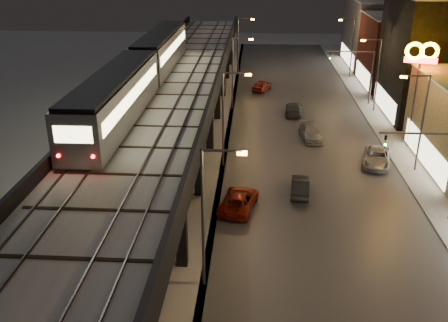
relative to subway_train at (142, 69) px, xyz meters
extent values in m
cube|color=#46474D|center=(16.00, 1.11, -8.45)|extent=(17.00, 120.00, 0.06)
cube|color=#9FA1A8|center=(26.00, 1.11, -8.41)|extent=(4.00, 120.00, 0.14)
cube|color=#9FA1A8|center=(2.50, 1.11, -8.45)|extent=(11.00, 120.00, 0.06)
cube|color=black|center=(2.50, -1.89, -2.68)|extent=(9.00, 100.00, 1.00)
cube|color=black|center=(2.50, -28.89, -3.33)|extent=(8.00, 0.60, 0.50)
cube|color=black|center=(-1.20, -18.89, -5.83)|extent=(0.70, 0.70, 5.30)
cube|color=black|center=(6.20, -18.89, -5.83)|extent=(0.70, 0.70, 5.30)
cube|color=black|center=(2.50, -18.89, -3.33)|extent=(8.00, 0.60, 0.50)
cube|color=black|center=(-1.20, -8.89, -5.83)|extent=(0.70, 0.70, 5.30)
cube|color=black|center=(6.20, -8.89, -5.83)|extent=(0.70, 0.70, 5.30)
cube|color=black|center=(2.50, -8.89, -3.33)|extent=(8.00, 0.60, 0.50)
cube|color=black|center=(-1.20, 1.11, -5.83)|extent=(0.70, 0.70, 5.30)
cube|color=black|center=(6.20, 1.11, -5.83)|extent=(0.70, 0.70, 5.30)
cube|color=black|center=(2.50, 1.11, -3.33)|extent=(8.00, 0.60, 0.50)
cube|color=black|center=(-1.20, 11.11, -5.83)|extent=(0.70, 0.70, 5.30)
cube|color=black|center=(6.20, 11.11, -5.83)|extent=(0.70, 0.70, 5.30)
cube|color=black|center=(2.50, 11.11, -3.33)|extent=(8.00, 0.60, 0.50)
cube|color=black|center=(-1.20, 21.11, -5.83)|extent=(0.70, 0.70, 5.30)
cube|color=black|center=(6.20, 21.11, -5.83)|extent=(0.70, 0.70, 5.30)
cube|color=black|center=(2.50, 21.11, -3.33)|extent=(8.00, 0.60, 0.50)
cube|color=black|center=(-1.20, 31.11, -5.83)|extent=(0.70, 0.70, 5.30)
cube|color=black|center=(6.20, 31.11, -5.83)|extent=(0.70, 0.70, 5.30)
cube|color=black|center=(2.50, 31.11, -3.33)|extent=(8.00, 0.60, 0.50)
cube|color=black|center=(-1.20, 41.11, -5.83)|extent=(0.70, 0.70, 5.30)
cube|color=black|center=(6.20, 41.11, -5.83)|extent=(0.70, 0.70, 5.30)
cube|color=black|center=(2.50, 41.11, -3.33)|extent=(8.00, 0.60, 0.50)
cube|color=#B2B7C1|center=(2.50, -1.89, -2.10)|extent=(8.40, 100.00, 0.16)
cube|color=#332D28|center=(-0.72, -1.89, -1.94)|extent=(0.08, 98.00, 0.16)
cube|color=#332D28|center=(0.72, -1.89, -1.94)|extent=(0.08, 98.00, 0.16)
cube|color=#332D28|center=(3.78, -1.89, -1.94)|extent=(0.08, 98.00, 0.16)
cube|color=#332D28|center=(5.22, -1.89, -1.94)|extent=(0.08, 98.00, 0.16)
cube|color=black|center=(2.50, -31.89, -1.99)|extent=(7.80, 0.24, 0.06)
cube|color=black|center=(2.50, -15.89, -1.99)|extent=(7.80, 0.24, 0.06)
cube|color=black|center=(2.50, 0.11, -1.99)|extent=(7.80, 0.24, 0.06)
cube|color=black|center=(2.50, 16.11, -1.99)|extent=(7.80, 0.24, 0.06)
cube|color=black|center=(2.50, 32.11, -1.99)|extent=(7.80, 0.24, 0.06)
cube|color=black|center=(6.85, -1.89, -1.63)|extent=(0.30, 100.00, 1.10)
cube|color=black|center=(-1.85, -1.89, -1.63)|extent=(0.30, 100.00, 1.10)
cube|color=beige|center=(26.45, -1.89, -6.88)|extent=(0.10, 12.00, 2.40)
cube|color=black|center=(32.50, 14.11, -1.48)|extent=(12.00, 13.00, 14.00)
cube|color=beige|center=(26.45, 14.11, -6.88)|extent=(0.10, 10.40, 2.40)
cube|color=#4B1714|center=(32.50, 28.11, -3.48)|extent=(12.00, 12.00, 10.00)
cube|color=beige|center=(26.45, 28.11, -6.88)|extent=(0.10, 9.60, 2.40)
cube|color=#B2B7C1|center=(32.50, 28.11, 1.60)|extent=(12.20, 12.20, 0.16)
cube|color=#494852|center=(32.50, 42.11, -2.98)|extent=(12.00, 16.00, 11.00)
cube|color=beige|center=(26.45, 42.11, -6.88)|extent=(0.10, 12.80, 2.40)
cylinder|color=#38383A|center=(7.80, -20.89, -3.98)|extent=(0.18, 0.18, 9.00)
cube|color=#38383A|center=(8.90, -20.89, 0.42)|extent=(2.20, 0.12, 0.12)
cube|color=orange|center=(10.00, -20.89, 0.30)|extent=(0.55, 0.28, 0.18)
cylinder|color=#38383A|center=(7.80, -2.89, -3.98)|extent=(0.18, 0.18, 9.00)
cube|color=#38383A|center=(8.90, -2.89, 0.42)|extent=(2.20, 0.12, 0.12)
cube|color=orange|center=(10.00, -2.89, 0.30)|extent=(0.55, 0.28, 0.18)
cylinder|color=#38383A|center=(25.50, -2.89, -3.98)|extent=(0.18, 0.18, 9.00)
cube|color=#38383A|center=(24.40, -2.89, 0.42)|extent=(2.20, 0.12, 0.12)
cube|color=orange|center=(23.30, -2.89, 0.30)|extent=(0.55, 0.28, 0.18)
cylinder|color=#38383A|center=(7.80, 15.11, -3.98)|extent=(0.18, 0.18, 9.00)
cube|color=#38383A|center=(8.90, 15.11, 0.42)|extent=(2.20, 0.12, 0.12)
cube|color=orange|center=(10.00, 15.11, 0.30)|extent=(0.55, 0.28, 0.18)
cylinder|color=#38383A|center=(25.50, 15.11, -3.98)|extent=(0.18, 0.18, 9.00)
cube|color=#38383A|center=(24.40, 15.11, 0.42)|extent=(2.20, 0.12, 0.12)
cube|color=orange|center=(23.30, 15.11, 0.30)|extent=(0.55, 0.28, 0.18)
cylinder|color=#38383A|center=(7.80, 33.11, -3.98)|extent=(0.18, 0.18, 9.00)
cube|color=#38383A|center=(8.90, 33.11, 0.42)|extent=(2.20, 0.12, 0.12)
cube|color=orange|center=(10.00, 33.11, 0.30)|extent=(0.55, 0.28, 0.18)
cylinder|color=#38383A|center=(25.50, 33.11, -3.98)|extent=(0.18, 0.18, 9.00)
cube|color=#38383A|center=(24.40, 33.11, 0.42)|extent=(2.20, 0.12, 0.12)
cube|color=orange|center=(23.30, 33.11, 0.30)|extent=(0.55, 0.28, 0.18)
cube|color=#38383A|center=(22.50, -11.89, -1.58)|extent=(6.00, 0.12, 0.12)
imported|color=black|center=(20.00, -11.89, -2.08)|extent=(0.20, 0.16, 1.00)
sphere|color=#0CFF26|center=(20.00, -12.04, -2.33)|extent=(0.18, 0.18, 0.18)
cylinder|color=#38383A|center=(25.50, 18.11, -4.98)|extent=(0.20, 0.20, 7.00)
cube|color=#38383A|center=(22.50, 18.11, -1.58)|extent=(6.00, 0.12, 0.12)
imported|color=black|center=(20.00, 18.11, -2.08)|extent=(0.20, 0.16, 1.00)
sphere|color=#0CFF26|center=(20.00, 17.96, -2.33)|extent=(0.18, 0.18, 0.18)
cube|color=gray|center=(0.00, -9.69, -0.12)|extent=(3.06, 18.49, 3.49)
cube|color=black|center=(0.00, -9.69, 1.76)|extent=(2.75, 17.96, 0.26)
cube|color=#FCED9F|center=(-1.54, -9.69, 0.36)|extent=(0.05, 16.90, 0.95)
cube|color=#FCED9F|center=(1.54, -9.69, 0.36)|extent=(0.05, 16.90, 0.95)
cube|color=gray|center=(0.00, 9.70, -0.12)|extent=(3.06, 18.49, 3.49)
cube|color=black|center=(0.00, 9.70, 1.76)|extent=(2.75, 17.96, 0.26)
cube|color=#FCED9F|center=(-1.54, 9.70, 0.36)|extent=(0.05, 16.90, 0.95)
cube|color=#FCED9F|center=(1.54, 9.70, 0.36)|extent=(0.05, 16.90, 0.95)
cube|color=#FCED9F|center=(0.00, -18.94, 0.41)|extent=(2.32, 0.05, 1.06)
sphere|color=#FF0C0C|center=(-1.06, -18.96, -0.96)|extent=(0.21, 0.21, 0.21)
sphere|color=#FF0C0C|center=(1.06, -18.96, -0.96)|extent=(0.21, 0.21, 0.21)
imported|color=#222228|center=(14.57, -8.25, -7.79)|extent=(1.80, 4.29, 1.38)
imported|color=maroon|center=(9.57, -11.20, -7.75)|extent=(3.41, 5.66, 1.47)
imported|color=#43464E|center=(15.43, 13.36, -7.76)|extent=(2.41, 5.10, 1.44)
imported|color=maroon|center=(11.58, 24.06, -7.73)|extent=(3.16, 4.73, 1.50)
imported|color=#96999E|center=(22.22, -1.75, -7.75)|extent=(3.71, 5.71, 1.46)
imported|color=#959697|center=(16.66, 4.80, -7.78)|extent=(2.52, 5.02, 1.40)
cylinder|color=#38383A|center=(26.50, 3.28, -4.17)|extent=(0.24, 0.24, 8.63)
cube|color=#FF0C0C|center=(26.50, 3.28, 0.47)|extent=(3.02, 0.25, 0.54)
torus|color=#F3C100|center=(25.80, 3.28, 1.34)|extent=(1.78, 0.71, 1.75)
torus|color=#F3C100|center=(27.20, 3.28, 1.34)|extent=(1.78, 0.71, 1.75)
camera|label=1|loc=(10.61, -45.79, 10.56)|focal=40.00mm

